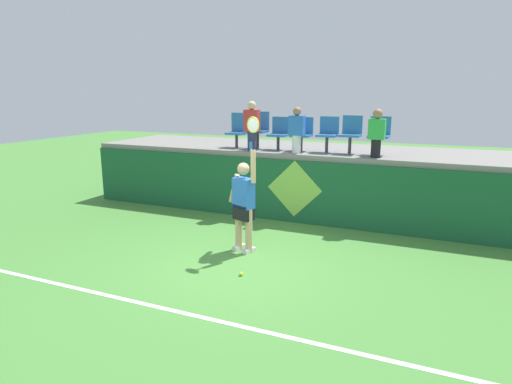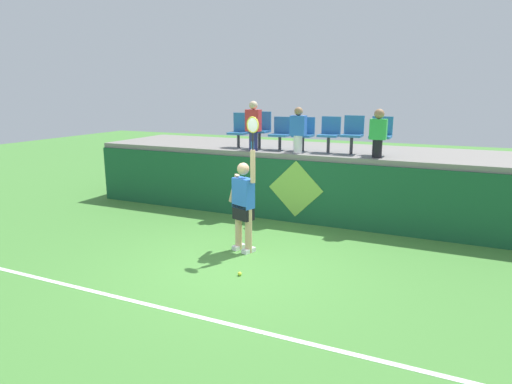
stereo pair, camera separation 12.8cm
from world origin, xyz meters
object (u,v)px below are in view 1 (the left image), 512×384
at_px(tennis_ball, 241,274).
at_px(spectator_2, 377,132).
at_px(stadium_chair_3, 302,132).
at_px(spectator_1, 252,125).
at_px(stadium_chair_0, 238,129).
at_px(stadium_chair_4, 328,132).
at_px(water_bottle, 251,146).
at_px(stadium_chair_5, 351,132).
at_px(stadium_chair_6, 379,133).
at_px(spectator_0, 297,129).
at_px(tennis_player, 244,202).
at_px(stadium_chair_1, 259,128).
at_px(stadium_chair_2, 279,132).

xyz_separation_m(tennis_ball, spectator_2, (1.49, 3.47, 2.03)).
bearing_deg(tennis_ball, stadium_chair_3, 93.70).
relative_size(spectator_1, spectator_2, 1.13).
xyz_separation_m(stadium_chair_0, stadium_chair_4, (2.27, -0.01, 0.00)).
relative_size(tennis_ball, water_bottle, 0.29).
height_order(water_bottle, stadium_chair_0, stadium_chair_0).
relative_size(stadium_chair_5, stadium_chair_6, 1.01).
relative_size(stadium_chair_4, spectator_0, 0.79).
height_order(stadium_chair_6, spectator_2, spectator_2).
bearing_deg(tennis_player, stadium_chair_0, 117.58).
distance_m(stadium_chair_5, stadium_chair_6, 0.61).
distance_m(stadium_chair_5, spectator_1, 2.27).
height_order(stadium_chair_1, spectator_0, spectator_0).
bearing_deg(spectator_0, tennis_ball, -85.86).
xyz_separation_m(spectator_0, spectator_2, (1.74, 0.02, 0.00)).
relative_size(stadium_chair_3, spectator_1, 0.68).
distance_m(spectator_0, spectator_2, 1.74).
bearing_deg(tennis_player, stadium_chair_1, 107.91).
bearing_deg(spectator_2, stadium_chair_2, 170.25).
bearing_deg(stadium_chair_1, water_bottle, -84.82).
bearing_deg(stadium_chair_3, stadium_chair_1, 179.76).
relative_size(tennis_player, stadium_chair_4, 3.08).
bearing_deg(tennis_ball, stadium_chair_4, 84.76).
xyz_separation_m(stadium_chair_1, stadium_chair_5, (2.22, -0.00, -0.02)).
bearing_deg(spectator_1, stadium_chair_5, 10.68).
relative_size(stadium_chair_4, stadium_chair_5, 0.96).
bearing_deg(stadium_chair_1, stadium_chair_2, -0.39).
xyz_separation_m(water_bottle, stadium_chair_1, (-0.05, 0.59, 0.38)).
bearing_deg(stadium_chair_2, stadium_chair_5, -0.00).
bearing_deg(stadium_chair_0, tennis_player, -62.42).
bearing_deg(tennis_ball, stadium_chair_0, 116.27).
height_order(stadium_chair_3, stadium_chair_4, stadium_chair_4).
xyz_separation_m(spectator_0, spectator_1, (-1.10, -0.00, 0.07)).
height_order(water_bottle, stadium_chair_3, stadium_chair_3).
xyz_separation_m(stadium_chair_0, spectator_1, (0.56, -0.43, 0.15)).
bearing_deg(stadium_chair_0, stadium_chair_1, -0.39).
xyz_separation_m(stadium_chair_1, stadium_chair_2, (0.53, -0.00, -0.08)).
bearing_deg(stadium_chair_1, tennis_player, -72.09).
bearing_deg(spectator_0, water_bottle, -170.96).
bearing_deg(stadium_chair_2, spectator_1, -141.59).
bearing_deg(stadium_chair_1, stadium_chair_4, -0.17).
bearing_deg(stadium_chair_3, spectator_2, -12.83).
xyz_separation_m(water_bottle, spectator_1, (-0.05, 0.16, 0.48)).
height_order(stadium_chair_0, spectator_1, spectator_1).
xyz_separation_m(stadium_chair_5, spectator_0, (-1.13, -0.42, 0.05)).
distance_m(stadium_chair_2, stadium_chair_5, 1.70).
bearing_deg(stadium_chair_2, water_bottle, -129.31).
height_order(tennis_player, stadium_chair_6, tennis_player).
bearing_deg(tennis_ball, stadium_chair_6, 68.96).
relative_size(water_bottle, stadium_chair_5, 0.27).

